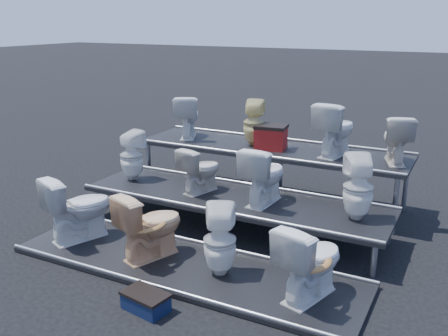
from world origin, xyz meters
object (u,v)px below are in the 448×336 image
at_px(toilet_8, 187,116).
at_px(toilet_0, 78,207).
at_px(toilet_5, 200,170).
at_px(red_crate, 271,138).
at_px(toilet_2, 220,240).
at_px(toilet_1, 150,225).
at_px(toilet_6, 264,175).
at_px(step_stool, 146,303).
at_px(toilet_11, 396,139).
at_px(toilet_9, 254,123).
at_px(toilet_10, 335,129).
at_px(toilet_3, 310,260).
at_px(toilet_7, 358,188).
at_px(toilet_4, 132,156).

bearing_deg(toilet_8, toilet_0, 64.28).
bearing_deg(toilet_5, red_crate, -98.75).
bearing_deg(toilet_2, toilet_1, -24.62).
xyz_separation_m(toilet_6, step_stool, (-0.33, -2.19, -0.76)).
xyz_separation_m(toilet_11, red_crate, (-1.81, -0.08, -0.18)).
distance_m(toilet_9, red_crate, 0.39).
xyz_separation_m(toilet_5, toilet_10, (1.51, 1.30, 0.47)).
xyz_separation_m(toilet_1, toilet_11, (2.30, 2.60, 0.73)).
bearing_deg(toilet_3, toilet_2, 16.84).
distance_m(toilet_5, toilet_8, 1.69).
bearing_deg(toilet_7, toilet_0, -2.23).
bearing_deg(toilet_0, red_crate, -100.74).
bearing_deg(toilet_1, toilet_3, -159.18).
bearing_deg(toilet_6, toilet_1, 59.77).
bearing_deg(step_stool, toilet_9, 106.15).
bearing_deg(toilet_0, toilet_11, -121.11).
relative_size(toilet_2, red_crate, 1.80).
bearing_deg(toilet_5, toilet_6, -164.59).
relative_size(toilet_4, toilet_7, 0.93).
relative_size(toilet_8, red_crate, 1.58).
height_order(toilet_8, red_crate, toilet_8).
height_order(toilet_0, toilet_3, toilet_0).
bearing_deg(toilet_7, toilet_9, -58.10).
bearing_deg(toilet_11, toilet_4, 1.89).
xyz_separation_m(toilet_6, toilet_8, (-1.94, 1.30, 0.37)).
relative_size(toilet_4, toilet_11, 1.10).
height_order(toilet_4, toilet_8, toilet_8).
bearing_deg(toilet_7, toilet_8, -46.76).
xyz_separation_m(toilet_1, toilet_4, (-1.24, 1.30, 0.36)).
xyz_separation_m(toilet_5, step_stool, (0.62, -2.19, -0.70)).
bearing_deg(toilet_0, toilet_10, -112.92).
height_order(toilet_7, toilet_8, toilet_8).
xyz_separation_m(toilet_2, toilet_7, (1.17, 1.30, 0.40)).
distance_m(toilet_0, red_crate, 3.02).
xyz_separation_m(toilet_10, step_stool, (-0.88, -3.49, -1.17)).
distance_m(toilet_11, red_crate, 1.82).
bearing_deg(toilet_5, toilet_8, -37.35).
bearing_deg(toilet_10, toilet_7, 126.43).
bearing_deg(toilet_2, toilet_7, -156.71).
relative_size(toilet_0, toilet_4, 1.15).
height_order(toilet_7, red_crate, toilet_7).
xyz_separation_m(toilet_3, toilet_10, (-0.50, 2.60, 0.79)).
distance_m(toilet_6, toilet_11, 1.95).
height_order(toilet_1, toilet_10, toilet_10).
height_order(toilet_1, step_stool, toilet_1).
bearing_deg(toilet_9, red_crate, 151.83).
distance_m(toilet_10, toilet_11, 0.86).
xyz_separation_m(toilet_0, toilet_7, (3.20, 1.30, 0.37)).
bearing_deg(toilet_7, toilet_4, -24.33).
bearing_deg(red_crate, step_stool, -96.65).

